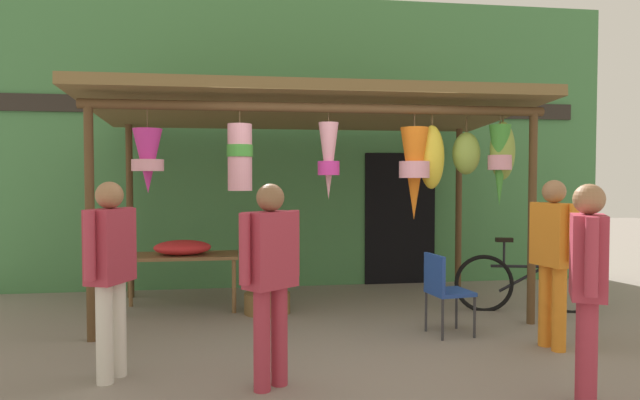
% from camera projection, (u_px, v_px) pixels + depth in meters
% --- Properties ---
extents(ground_plane, '(30.00, 30.00, 0.00)m').
position_uv_depth(ground_plane, '(332.00, 330.00, 6.03)').
color(ground_plane, gray).
extents(shop_facade, '(9.47, 0.29, 4.30)m').
position_uv_depth(shop_facade, '(304.00, 143.00, 8.53)').
color(shop_facade, '#47844C').
rests_on(shop_facade, ground_plane).
extents(market_stall_canopy, '(5.17, 2.60, 2.62)m').
position_uv_depth(market_stall_canopy, '(323.00, 122.00, 6.71)').
color(market_stall_canopy, brown).
rests_on(market_stall_canopy, ground_plane).
extents(display_table, '(1.39, 0.63, 0.68)m').
position_uv_depth(display_table, '(181.00, 260.00, 6.94)').
color(display_table, brown).
rests_on(display_table, ground_plane).
extents(flower_heap_on_table, '(0.69, 0.48, 0.18)m').
position_uv_depth(flower_heap_on_table, '(184.00, 247.00, 6.88)').
color(flower_heap_on_table, red).
rests_on(flower_heap_on_table, display_table).
extents(folding_chair, '(0.45, 0.45, 0.84)m').
position_uv_depth(folding_chair, '(443.00, 287.00, 5.81)').
color(folding_chair, '#2347A8').
rests_on(folding_chair, ground_plane).
extents(wicker_basket_by_table, '(0.55, 0.55, 0.24)m').
position_uv_depth(wicker_basket_by_table, '(267.00, 303.00, 6.78)').
color(wicker_basket_by_table, brown).
rests_on(wicker_basket_by_table, ground_plane).
extents(parked_bicycle, '(1.71, 0.57, 0.92)m').
position_uv_depth(parked_bicycle, '(528.00, 283.00, 6.85)').
color(parked_bicycle, black).
rests_on(parked_bicycle, ground_plane).
extents(vendor_in_orange, '(0.36, 0.55, 1.59)m').
position_uv_depth(vendor_in_orange, '(110.00, 264.00, 4.51)').
color(vendor_in_orange, silver).
rests_on(vendor_in_orange, ground_plane).
extents(customer_foreground, '(0.48, 0.42, 1.58)m').
position_uv_depth(customer_foreground, '(271.00, 269.00, 4.33)').
color(customer_foreground, '#B23347').
rests_on(customer_foreground, ground_plane).
extents(shopper_by_bananas, '(0.39, 0.53, 1.58)m').
position_uv_depth(shopper_by_bananas, '(588.00, 277.00, 3.95)').
color(shopper_by_bananas, '#B23347').
rests_on(shopper_by_bananas, ground_plane).
extents(passerby_at_right, '(0.30, 0.58, 1.60)m').
position_uv_depth(passerby_at_right, '(553.00, 250.00, 5.34)').
color(passerby_at_right, orange).
rests_on(passerby_at_right, ground_plane).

